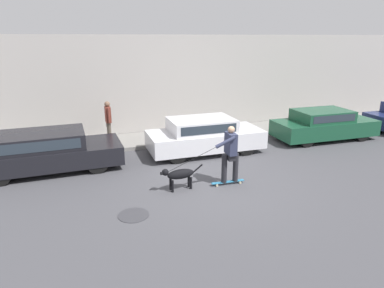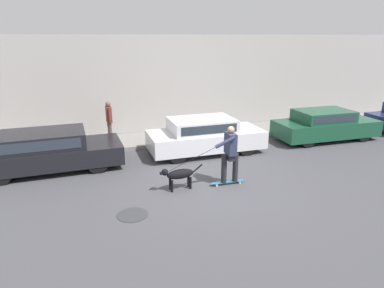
{
  "view_description": "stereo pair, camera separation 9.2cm",
  "coord_description": "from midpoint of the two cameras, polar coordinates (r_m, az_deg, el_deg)",
  "views": [
    {
      "loc": [
        -3.65,
        -8.35,
        4.09
      ],
      "look_at": [
        -0.38,
        1.1,
        0.95
      ],
      "focal_mm": 32.0,
      "sensor_mm": 36.0,
      "label": 1
    },
    {
      "loc": [
        -3.57,
        -8.37,
        4.09
      ],
      "look_at": [
        -0.38,
        1.1,
        0.95
      ],
      "focal_mm": 32.0,
      "sensor_mm": 36.0,
      "label": 2
    }
  ],
  "objects": [
    {
      "name": "parked_car_0",
      "position": [
        11.74,
        -22.61,
        -1.07
      ],
      "size": [
        4.46,
        1.92,
        1.26
      ],
      "rotation": [
        0.0,
        0.0,
        0.02
      ],
      "color": "black",
      "rests_on": "ground_plane"
    },
    {
      "name": "dog",
      "position": [
        9.49,
        -1.92,
        -5.13
      ],
      "size": [
        1.26,
        0.34,
        0.68
      ],
      "rotation": [
        0.0,
        0.0,
        3.22
      ],
      "color": "black",
      "rests_on": "ground_plane"
    },
    {
      "name": "parked_car_2",
      "position": [
        15.13,
        21.46,
        2.92
      ],
      "size": [
        4.28,
        1.77,
        1.25
      ],
      "rotation": [
        0.0,
        0.0,
        -0.03
      ],
      "color": "black",
      "rests_on": "ground_plane"
    },
    {
      "name": "pedestrian_with_bag",
      "position": [
        13.54,
        -13.46,
        3.95
      ],
      "size": [
        0.21,
        0.65,
        1.62
      ],
      "rotation": [
        0.0,
        0.0,
        0.03
      ],
      "color": "brown",
      "rests_on": "sidewalk_curb"
    },
    {
      "name": "skateboarder",
      "position": [
        9.7,
        6.59,
        -1.36
      ],
      "size": [
        2.34,
        0.65,
        1.74
      ],
      "rotation": [
        0.0,
        0.0,
        3.1
      ],
      "color": "beige",
      "rests_on": "ground_plane"
    },
    {
      "name": "manhole_cover",
      "position": [
        8.49,
        -9.57,
        -11.56
      ],
      "size": [
        0.75,
        0.75,
        0.01
      ],
      "color": "#38383D",
      "rests_on": "ground_plane"
    },
    {
      "name": "parked_car_1",
      "position": [
        12.46,
        2.39,
        1.37
      ],
      "size": [
        4.18,
        1.74,
        1.29
      ],
      "rotation": [
        0.0,
        0.0,
        -0.01
      ],
      "color": "black",
      "rests_on": "ground_plane"
    },
    {
      "name": "ground_plane",
      "position": [
        9.98,
        4.38,
        -6.8
      ],
      "size": [
        36.0,
        36.0,
        0.0
      ],
      "primitive_type": "plane",
      "color": "#47474C"
    },
    {
      "name": "sidewalk_curb",
      "position": [
        14.3,
        -3.21,
        1.09
      ],
      "size": [
        30.0,
        2.0,
        0.14
      ],
      "color": "gray",
      "rests_on": "ground_plane"
    },
    {
      "name": "back_wall",
      "position": [
        14.99,
        -4.55,
        9.73
      ],
      "size": [
        32.0,
        0.3,
        4.18
      ],
      "color": "#B2ADA8",
      "rests_on": "ground_plane"
    }
  ]
}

